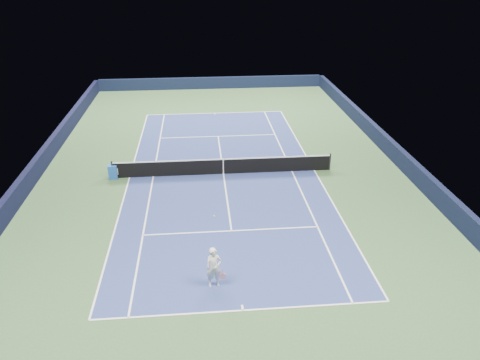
{
  "coord_description": "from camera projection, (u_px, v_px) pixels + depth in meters",
  "views": [
    {
      "loc": [
        -1.32,
        -25.1,
        11.67
      ],
      "look_at": [
        0.71,
        -3.0,
        1.0
      ],
      "focal_mm": 35.0,
      "sensor_mm": 36.0,
      "label": 1
    }
  ],
  "objects": [
    {
      "name": "wall_far",
      "position": [
        211.0,
        83.0,
        45.25
      ],
      "size": [
        22.0,
        0.35,
        1.1
      ],
      "primitive_type": "cube",
      "color": "black",
      "rests_on": "ground"
    },
    {
      "name": "service_line_near",
      "position": [
        232.0,
        231.0,
        21.95
      ],
      "size": [
        8.23,
        0.08,
        0.0
      ],
      "primitive_type": "cube",
      "color": "white",
      "rests_on": "ground"
    },
    {
      "name": "sideline_doubles_right",
      "position": [
        314.0,
        170.0,
        28.14
      ],
      "size": [
        0.08,
        23.77,
        0.0
      ],
      "primitive_type": "cube",
      "color": "white",
      "rests_on": "ground"
    },
    {
      "name": "tennis_net",
      "position": [
        223.0,
        166.0,
        27.47
      ],
      "size": [
        12.9,
        0.1,
        1.07
      ],
      "color": "black",
      "rests_on": "ground"
    },
    {
      "name": "wall_left",
      "position": [
        33.0,
        172.0,
        26.56
      ],
      "size": [
        0.35,
        40.0,
        1.1
      ],
      "primitive_type": "cube",
      "color": "black",
      "rests_on": "ground"
    },
    {
      "name": "court_surface",
      "position": [
        223.0,
        174.0,
        27.69
      ],
      "size": [
        10.97,
        23.77,
        0.01
      ],
      "primitive_type": "cube",
      "color": "navy",
      "rests_on": "ground"
    },
    {
      "name": "sponsor_cube",
      "position": [
        113.0,
        172.0,
        26.99
      ],
      "size": [
        0.58,
        0.5,
        0.82
      ],
      "color": "#1C51A8",
      "rests_on": "ground"
    },
    {
      "name": "sideline_singles_right",
      "position": [
        292.0,
        171.0,
        28.03
      ],
      "size": [
        0.08,
        23.77,
        0.0
      ],
      "primitive_type": "cube",
      "color": "white",
      "rests_on": "ground"
    },
    {
      "name": "center_service_line",
      "position": [
        223.0,
        174.0,
        27.69
      ],
      "size": [
        0.08,
        12.8,
        0.0
      ],
      "primitive_type": "cube",
      "color": "white",
      "rests_on": "ground"
    },
    {
      "name": "tennis_player",
      "position": [
        214.0,
        267.0,
        17.96
      ],
      "size": [
        0.81,
        1.29,
        2.57
      ],
      "color": "silver",
      "rests_on": "ground"
    },
    {
      "name": "center_mark_near",
      "position": [
        242.0,
        308.0,
        17.16
      ],
      "size": [
        0.08,
        0.3,
        0.0
      ],
      "primitive_type": "cube",
      "color": "white",
      "rests_on": "ground"
    },
    {
      "name": "ground",
      "position": [
        223.0,
        174.0,
        27.69
      ],
      "size": [
        40.0,
        40.0,
        0.0
      ],
      "primitive_type": "plane",
      "color": "#32512C",
      "rests_on": "ground"
    },
    {
      "name": "baseline_near",
      "position": [
        243.0,
        310.0,
        17.02
      ],
      "size": [
        10.97,
        0.08,
        0.0
      ],
      "primitive_type": "cube",
      "color": "white",
      "rests_on": "ground"
    },
    {
      "name": "wall_right",
      "position": [
        401.0,
        159.0,
        28.35
      ],
      "size": [
        0.35,
        40.0,
        1.1
      ],
      "primitive_type": "cube",
      "color": "black",
      "rests_on": "ground"
    },
    {
      "name": "sideline_doubles_left",
      "position": [
        130.0,
        177.0,
        27.24
      ],
      "size": [
        0.08,
        23.77,
        0.0
      ],
      "primitive_type": "cube",
      "color": "white",
      "rests_on": "ground"
    },
    {
      "name": "service_line_far",
      "position": [
        218.0,
        136.0,
        33.43
      ],
      "size": [
        8.23,
        0.08,
        0.0
      ],
      "primitive_type": "cube",
      "color": "white",
      "rests_on": "ground"
    },
    {
      "name": "center_mark_far",
      "position": [
        215.0,
        114.0,
        38.22
      ],
      "size": [
        0.08,
        0.3,
        0.0
      ],
      "primitive_type": "cube",
      "color": "white",
      "rests_on": "ground"
    },
    {
      "name": "baseline_far",
      "position": [
        215.0,
        113.0,
        38.36
      ],
      "size": [
        10.97,
        0.08,
        0.0
      ],
      "primitive_type": "cube",
      "color": "white",
      "rests_on": "ground"
    },
    {
      "name": "sideline_singles_left",
      "position": [
        153.0,
        176.0,
        27.35
      ],
      "size": [
        0.08,
        23.77,
        0.0
      ],
      "primitive_type": "cube",
      "color": "white",
      "rests_on": "ground"
    }
  ]
}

